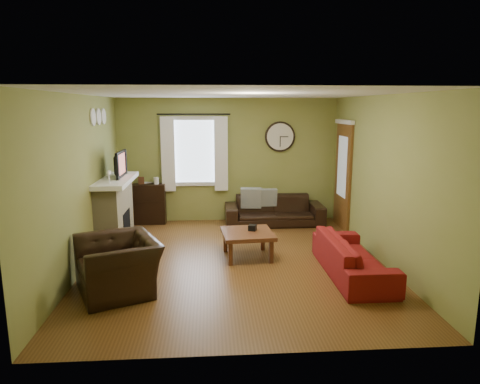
{
  "coord_description": "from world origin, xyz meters",
  "views": [
    {
      "loc": [
        -0.38,
        -6.43,
        2.41
      ],
      "look_at": [
        0.1,
        0.4,
        1.05
      ],
      "focal_mm": 32.0,
      "sensor_mm": 36.0,
      "label": 1
    }
  ],
  "objects": [
    {
      "name": "curtain_right",
      "position": [
        -0.15,
        2.48,
        1.45
      ],
      "size": [
        0.28,
        0.04,
        1.55
      ],
      "primitive_type": "cube",
      "color": "white",
      "rests_on": "wall_back"
    },
    {
      "name": "sofa_brown",
      "position": [
        0.94,
        2.18,
        0.3
      ],
      "size": [
        2.03,
        0.8,
        0.59
      ],
      "primitive_type": "imported",
      "color": "black",
      "rests_on": "floor"
    },
    {
      "name": "tv",
      "position": [
        -2.05,
        1.3,
        1.35
      ],
      "size": [
        0.08,
        0.6,
        0.35
      ],
      "primitive_type": "imported",
      "rotation": [
        0.0,
        0.0,
        1.57
      ],
      "color": "black",
      "rests_on": "mantel"
    },
    {
      "name": "wall_left",
      "position": [
        -2.3,
        0.0,
        1.3
      ],
      "size": [
        0.0,
        5.2,
        2.6
      ],
      "primitive_type": "cube",
      "color": "olive",
      "rests_on": "ground"
    },
    {
      "name": "tissue_box",
      "position": [
        0.3,
        0.27,
        0.4
      ],
      "size": [
        0.16,
        0.16,
        0.09
      ],
      "primitive_type": "cube",
      "rotation": [
        0.0,
        0.0,
        -0.34
      ],
      "color": "black",
      "rests_on": "coffee_table"
    },
    {
      "name": "medallion_right",
      "position": [
        -2.28,
        1.5,
        2.25
      ],
      "size": [
        0.28,
        0.28,
        0.03
      ],
      "primitive_type": "cylinder",
      "color": "white",
      "rests_on": "wall_left"
    },
    {
      "name": "mantel",
      "position": [
        -2.07,
        1.15,
        1.14
      ],
      "size": [
        0.58,
        1.6,
        0.08
      ],
      "primitive_type": "cube",
      "color": "white",
      "rests_on": "fireplace"
    },
    {
      "name": "door",
      "position": [
        2.27,
        1.85,
        1.05
      ],
      "size": [
        0.05,
        0.9,
        2.1
      ],
      "primitive_type": "cube",
      "color": "brown",
      "rests_on": "floor"
    },
    {
      "name": "fireplace",
      "position": [
        -2.1,
        1.15,
        0.55
      ],
      "size": [
        0.4,
        1.4,
        1.1
      ],
      "primitive_type": "cube",
      "color": "tan",
      "rests_on": "floor"
    },
    {
      "name": "ceiling",
      "position": [
        0.0,
        0.0,
        2.6
      ],
      "size": [
        4.6,
        5.2,
        0.0
      ],
      "primitive_type": "cube",
      "color": "white",
      "rests_on": "ground"
    },
    {
      "name": "curtain_left",
      "position": [
        -1.25,
        2.48,
        1.45
      ],
      "size": [
        0.28,
        0.04,
        1.55
      ],
      "primitive_type": "cube",
      "color": "white",
      "rests_on": "wall_back"
    },
    {
      "name": "medallion_left",
      "position": [
        -2.28,
        0.8,
        2.25
      ],
      "size": [
        0.28,
        0.28,
        0.03
      ],
      "primitive_type": "cylinder",
      "color": "white",
      "rests_on": "wall_left"
    },
    {
      "name": "wall_front",
      "position": [
        0.0,
        -2.6,
        1.3
      ],
      "size": [
        4.6,
        0.0,
        2.6
      ],
      "primitive_type": "cube",
      "color": "olive",
      "rests_on": "ground"
    },
    {
      "name": "wall_right",
      "position": [
        2.3,
        0.0,
        1.3
      ],
      "size": [
        0.0,
        5.2,
        2.6
      ],
      "primitive_type": "cube",
      "color": "olive",
      "rests_on": "ground"
    },
    {
      "name": "medallion_mid",
      "position": [
        -2.28,
        1.15,
        2.25
      ],
      "size": [
        0.28,
        0.28,
        0.03
      ],
      "primitive_type": "cylinder",
      "color": "white",
      "rests_on": "wall_left"
    },
    {
      "name": "book",
      "position": [
        -1.78,
        2.61,
        0.96
      ],
      "size": [
        0.2,
        0.26,
        0.02
      ],
      "primitive_type": "imported",
      "rotation": [
        0.0,
        0.0,
        0.12
      ],
      "color": "#552D19",
      "rests_on": "bookshelf"
    },
    {
      "name": "floor",
      "position": [
        0.0,
        0.0,
        0.0
      ],
      "size": [
        4.6,
        5.2,
        0.0
      ],
      "primitive_type": "cube",
      "color": "brown",
      "rests_on": "ground"
    },
    {
      "name": "window_pane",
      "position": [
        -0.7,
        2.58,
        1.5
      ],
      "size": [
        1.0,
        0.02,
        1.3
      ],
      "primitive_type": null,
      "color": "silver",
      "rests_on": "wall_back"
    },
    {
      "name": "sofa_red",
      "position": [
        1.67,
        -0.65,
        0.28
      ],
      "size": [
        0.74,
        1.89,
        0.55
      ],
      "primitive_type": "imported",
      "rotation": [
        0.0,
        0.0,
        1.57
      ],
      "color": "maroon",
      "rests_on": "floor"
    },
    {
      "name": "curtain_rod",
      "position": [
        -0.7,
        2.48,
        2.27
      ],
      "size": [
        0.03,
        0.03,
        1.5
      ],
      "primitive_type": "cylinder",
      "color": "black",
      "rests_on": "wall_back"
    },
    {
      "name": "coffee_table",
      "position": [
        0.21,
        0.21,
        0.22
      ],
      "size": [
        0.87,
        0.87,
        0.43
      ],
      "primitive_type": null,
      "rotation": [
        0.0,
        0.0,
        0.08
      ],
      "color": "#552D19",
      "rests_on": "floor"
    },
    {
      "name": "bookshelf",
      "position": [
        -1.68,
        2.43,
        0.42
      ],
      "size": [
        0.7,
        0.3,
        0.84
      ],
      "primitive_type": null,
      "color": "black",
      "rests_on": "floor"
    },
    {
      "name": "armchair",
      "position": [
        -1.61,
        -0.98,
        0.36
      ],
      "size": [
        1.33,
        1.4,
        0.72
      ],
      "primitive_type": "imported",
      "rotation": [
        0.0,
        0.0,
        -1.15
      ],
      "color": "black",
      "rests_on": "floor"
    },
    {
      "name": "wall_back",
      "position": [
        0.0,
        2.6,
        1.3
      ],
      "size": [
        4.6,
        0.0,
        2.6
      ],
      "primitive_type": "cube",
      "color": "olive",
      "rests_on": "ground"
    },
    {
      "name": "wine_glass_b",
      "position": [
        -2.05,
        0.69,
        1.28
      ],
      "size": [
        0.07,
        0.07,
        0.2
      ],
      "primitive_type": null,
      "color": "white",
      "rests_on": "mantel"
    },
    {
      "name": "wall_clock",
      "position": [
        1.1,
        2.55,
        1.8
      ],
      "size": [
        0.64,
        0.06,
        0.64
      ],
      "primitive_type": null,
      "color": "white",
      "rests_on": "wall_back"
    },
    {
      "name": "tv_screen",
      "position": [
        -1.97,
        1.3,
        1.41
      ],
      "size": [
        0.02,
        0.62,
        0.36
      ],
      "primitive_type": "cube",
      "color": "#994C3F",
      "rests_on": "mantel"
    },
    {
      "name": "wine_glass_a",
      "position": [
        -2.05,
        0.65,
        1.28
      ],
      "size": [
        0.07,
        0.07,
        0.19
      ],
      "primitive_type": null,
      "color": "white",
      "rests_on": "mantel"
    },
    {
      "name": "pillow_right",
      "position": [
        0.46,
        2.26,
        0.55
      ],
      "size": [
        0.44,
        0.17,
        0.43
      ],
      "primitive_type": "cube",
      "rotation": [
        0.0,
        0.0,
        -0.1
      ],
      "color": "gray",
      "rests_on": "sofa_brown"
    },
    {
      "name": "firebox",
      "position": [
        -1.91,
        1.15,
        0.3
      ],
      "size": [
        0.04,
        0.6,
        0.55
      ],
      "primitive_type": "cube",
      "color": "black",
      "rests_on": "fireplace"
    },
    {
      "name": "pillow_left",
      "position": [
        0.82,
        2.28,
        0.55
      ],
      "size": [
        0.37,
        0.12,
        0.37
      ],
      "primitive_type": "cube",
      "rotation": [
        0.0,
        0.0,
        0.02
      ],
      "color": "gray",
      "rests_on": "sofa_brown"
    }
  ]
}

